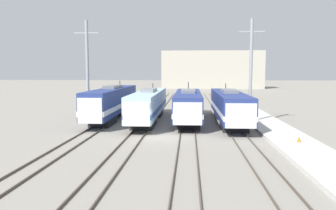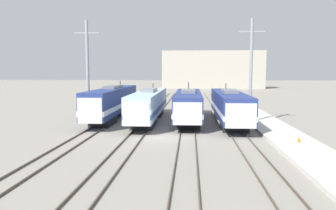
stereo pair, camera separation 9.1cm
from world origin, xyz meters
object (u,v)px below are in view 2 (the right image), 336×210
(catenary_tower_right, at_px, (251,70))
(locomotive_far_left, at_px, (112,102))
(locomotive_center_left, at_px, (149,105))
(traffic_cone, at_px, (299,139))
(locomotive_center_right, at_px, (188,105))
(locomotive_far_right, at_px, (230,106))
(catenary_tower_left, at_px, (88,70))

(catenary_tower_right, bearing_deg, locomotive_far_left, 171.12)
(locomotive_center_left, relative_size, traffic_cone, 39.92)
(locomotive_center_right, bearing_deg, locomotive_far_left, 171.70)
(locomotive_far_right, xyz_separation_m, catenary_tower_left, (-16.90, -0.13, 4.19))
(locomotive_far_left, xyz_separation_m, traffic_cone, (19.05, -13.79, -1.68))
(locomotive_center_left, distance_m, catenary_tower_right, 12.87)
(locomotive_center_left, xyz_separation_m, traffic_cone, (14.17, -12.46, -1.53))
(locomotive_far_left, distance_m, catenary_tower_left, 5.34)
(locomotive_center_left, xyz_separation_m, catenary_tower_right, (12.10, -1.32, 4.19))
(locomotive_far_left, relative_size, locomotive_center_left, 1.01)
(catenary_tower_left, bearing_deg, locomotive_far_left, 49.42)
(locomotive_center_right, relative_size, locomotive_far_right, 0.96)
(locomotive_center_left, height_order, locomotive_center_right, locomotive_center_right)
(locomotive_center_right, bearing_deg, traffic_cone, -53.07)
(locomotive_far_left, height_order, catenary_tower_right, catenary_tower_right)
(locomotive_center_right, relative_size, traffic_cone, 35.85)
(locomotive_center_left, relative_size, locomotive_far_right, 1.07)
(locomotive_center_left, height_order, locomotive_far_right, locomotive_far_right)
(traffic_cone, bearing_deg, catenary_tower_left, 152.42)
(locomotive_far_right, distance_m, catenary_tower_left, 17.41)
(locomotive_far_left, bearing_deg, locomotive_center_left, -15.24)
(locomotive_far_left, height_order, traffic_cone, locomotive_far_left)
(locomotive_center_left, bearing_deg, locomotive_center_right, -1.11)
(locomotive_far_right, bearing_deg, locomotive_center_left, 173.06)
(locomotive_center_right, bearing_deg, locomotive_center_left, 178.89)
(locomotive_center_left, xyz_separation_m, locomotive_center_right, (4.88, -0.09, -0.04))
(locomotive_center_right, distance_m, catenary_tower_left, 12.81)
(locomotive_center_left, distance_m, locomotive_far_right, 9.82)
(locomotive_far_left, distance_m, catenary_tower_right, 17.65)
(locomotive_far_left, distance_m, locomotive_far_right, 14.84)
(locomotive_far_right, xyz_separation_m, catenary_tower_right, (2.34, -0.13, 4.19))
(locomotive_far_left, relative_size, locomotive_center_right, 1.13)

